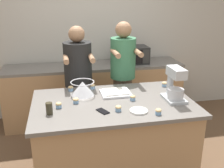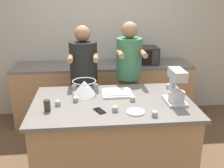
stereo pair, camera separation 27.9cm
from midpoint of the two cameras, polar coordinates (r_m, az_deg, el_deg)
The scene contains 20 objects.
back_wall at distance 4.40m, azimuth -0.38°, elevation 10.63°, with size 10.00×0.06×2.70m.
island_counter at distance 3.02m, azimuth 2.81°, elevation -11.81°, with size 1.71×1.06×0.91m.
back_counter at distance 4.29m, azimuth 0.07°, elevation -1.81°, with size 2.80×0.60×0.94m.
person_left at distance 3.50m, azimuth -3.79°, elevation -0.18°, with size 0.37×0.52×1.63m.
person_right at distance 3.55m, azimuth 5.87°, elevation 0.59°, with size 0.35×0.51×1.67m.
stand_mixer at distance 2.84m, azimuth 16.51°, elevation -0.95°, with size 0.20×0.30×0.37m.
mixing_bowl at distance 2.99m, azimuth -3.38°, elevation -0.66°, with size 0.27×0.27×0.16m.
baking_tray at distance 3.00m, azimuth 3.80°, elevation -1.99°, with size 0.34×0.28×0.04m.
microwave_oven at distance 4.21m, azimuth 8.34°, elevation 6.16°, with size 0.51×0.34×0.27m.
cell_phone at distance 2.58m, azimuth 0.37°, elevation -5.90°, with size 0.13×0.16×0.01m.
drinking_glass at distance 2.61m, azimuth -10.99°, elevation -4.72°, with size 0.06×0.06×0.12m.
small_plate at distance 2.57m, azimuth 8.27°, elevation -6.11°, with size 0.18×0.18×0.02m.
cupcake_0 at distance 2.80m, azimuth -5.13°, elevation -3.35°, with size 0.06×0.06×0.06m.
cupcake_1 at distance 2.52m, azimuth 12.46°, elevation -6.38°, with size 0.06×0.06×0.06m.
cupcake_2 at distance 3.16m, azimuth -5.79°, elevation -0.66°, with size 0.06×0.06×0.06m.
cupcake_3 at distance 3.18m, azimuth -1.02°, elevation -0.40°, with size 0.06×0.06×0.06m.
cupcake_4 at distance 2.73m, azimuth -8.88°, elevation -4.12°, with size 0.06×0.06×0.06m.
cupcake_5 at distance 2.57m, azimuth 3.80°, elevation -5.42°, with size 0.06×0.06×0.06m.
cupcake_6 at distance 3.27m, azimuth 14.67°, elevation -0.48°, with size 0.06×0.06×0.06m.
cupcake_7 at distance 2.82m, azimuth 7.34°, elevation -3.22°, with size 0.06×0.06×0.06m.
Camera 2 is at (-0.26, -2.57, 2.02)m, focal length 42.00 mm.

